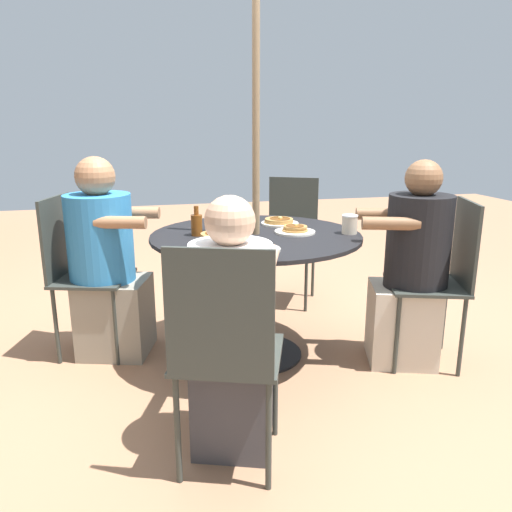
% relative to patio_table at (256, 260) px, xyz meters
% --- Properties ---
extents(ground_plane, '(12.00, 12.00, 0.00)m').
position_rel_patio_table_xyz_m(ground_plane, '(0.00, 0.00, -0.60)').
color(ground_plane, '#9E7051').
extents(patio_table, '(1.21, 1.21, 0.75)m').
position_rel_patio_table_xyz_m(patio_table, '(0.00, 0.00, 0.00)').
color(patio_table, black).
rests_on(patio_table, ground).
extents(umbrella_pole, '(0.04, 0.04, 2.13)m').
position_rel_patio_table_xyz_m(umbrella_pole, '(0.00, 0.00, 0.47)').
color(umbrella_pole, '#846B4C').
rests_on(umbrella_pole, ground).
extents(patio_chair_north, '(0.53, 0.53, 0.96)m').
position_rel_patio_table_xyz_m(patio_chair_north, '(-1.00, 0.36, -0.05)').
color(patio_chair_north, '#333833').
rests_on(patio_chair_north, ground).
extents(diner_north, '(0.58, 0.48, 1.10)m').
position_rel_patio_table_xyz_m(diner_north, '(-0.83, 0.30, -0.09)').
color(diner_north, '#3D3D42').
rests_on(diner_north, ground).
extents(patio_chair_east, '(0.52, 0.52, 0.96)m').
position_rel_patio_table_xyz_m(patio_chair_east, '(-0.33, -1.01, -0.05)').
color(patio_chair_east, '#333833').
rests_on(patio_chair_east, ground).
extents(diner_east, '(0.48, 0.55, 1.18)m').
position_rel_patio_table_xyz_m(diner_east, '(-0.28, -0.84, -0.06)').
color(diner_east, beige).
rests_on(diner_east, ground).
extents(patio_chair_south, '(0.56, 0.56, 0.96)m').
position_rel_patio_table_xyz_m(patio_chair_south, '(0.94, -0.50, -0.05)').
color(patio_chair_south, '#333833').
rests_on(patio_chair_south, ground).
extents(patio_chair_west, '(0.51, 0.51, 0.96)m').
position_rel_patio_table_xyz_m(patio_chair_west, '(0.30, 1.02, -0.05)').
color(patio_chair_west, '#333833').
rests_on(patio_chair_west, ground).
extents(diner_west, '(0.48, 0.55, 1.19)m').
position_rel_patio_table_xyz_m(diner_west, '(0.25, 0.85, -0.06)').
color(diner_west, gray).
rests_on(diner_west, ground).
extents(pancake_plate_a, '(0.23, 0.23, 0.05)m').
position_rel_patio_table_xyz_m(pancake_plate_a, '(-0.38, 0.08, 0.17)').
color(pancake_plate_a, silver).
rests_on(pancake_plate_a, patio_table).
extents(pancake_plate_b, '(0.23, 0.23, 0.05)m').
position_rel_patio_table_xyz_m(pancake_plate_b, '(0.24, -0.21, 0.17)').
color(pancake_plate_b, silver).
rests_on(pancake_plate_b, patio_table).
extents(pancake_plate_c, '(0.23, 0.23, 0.05)m').
position_rel_patio_table_xyz_m(pancake_plate_c, '(-0.02, -0.23, 0.17)').
color(pancake_plate_c, silver).
rests_on(pancake_plate_c, patio_table).
extents(pancake_plate_d, '(0.23, 0.23, 0.07)m').
position_rel_patio_table_xyz_m(pancake_plate_d, '(-0.18, 0.25, 0.18)').
color(pancake_plate_d, silver).
rests_on(pancake_plate_d, patio_table).
extents(pancake_plate_e, '(0.23, 0.23, 0.06)m').
position_rel_patio_table_xyz_m(pancake_plate_e, '(0.31, 0.09, 0.18)').
color(pancake_plate_e, silver).
rests_on(pancake_plate_e, patio_table).
extents(syrup_bottle, '(0.09, 0.06, 0.17)m').
position_rel_patio_table_xyz_m(syrup_bottle, '(0.04, 0.33, 0.22)').
color(syrup_bottle, brown).
rests_on(syrup_bottle, patio_table).
extents(coffee_cup, '(0.09, 0.09, 0.11)m').
position_rel_patio_table_xyz_m(coffee_cup, '(-0.12, -0.52, 0.21)').
color(coffee_cup, beige).
rests_on(coffee_cup, patio_table).
extents(drinking_glass_a, '(0.08, 0.08, 0.13)m').
position_rel_patio_table_xyz_m(drinking_glass_a, '(0.12, 0.20, 0.22)').
color(drinking_glass_a, silver).
rests_on(drinking_glass_a, patio_table).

